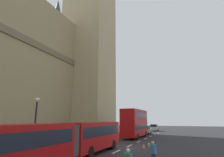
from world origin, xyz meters
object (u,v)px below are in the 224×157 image
Objects in this scene: articulated_bus at (64,138)px; traffic_cone_middle at (149,144)px; pedestrian_by_kerb at (153,153)px; sedan_trailing at (154,128)px; street_lamp at (35,121)px; sedan_lead at (146,130)px; double_decker_bus at (135,122)px; traffic_cone_west at (144,146)px.

traffic_cone_middle is at bearing -22.02° from articulated_bus.
sedan_trailing is at bearing 9.41° from pedestrian_by_kerb.
street_lamp is at bearing 136.35° from traffic_cone_middle.
sedan_lead and sedan_trailing have the same top height.
articulated_bus is at bearing 101.39° from pedestrian_by_kerb.
pedestrian_by_kerb is (-19.45, -6.55, -1.80)m from double_decker_bus.
articulated_bus is 4.02× the size of sedan_lead.
traffic_cone_west is at bearing 17.65° from pedestrian_by_kerb.
traffic_cone_west is at bearing -49.25° from street_lamp.
traffic_cone_middle is 9.74m from pedestrian_by_kerb.
street_lamp reaches higher than sedan_lead.
sedan_trailing is at bearing 7.44° from traffic_cone_west.
sedan_trailing is 31.51m from traffic_cone_middle.
street_lamp is (-9.30, 8.87, 2.77)m from traffic_cone_middle.
double_decker_bus is (20.77, 0.00, 0.96)m from articulated_bus.
pedestrian_by_kerb is at bearing -166.87° from sedan_lead.
double_decker_bus is 16.68× the size of traffic_cone_middle.
sedan_lead is at bearing 0.18° from double_decker_bus.
double_decker_bus reaches higher than traffic_cone_west.
articulated_bus is at bearing 155.18° from traffic_cone_west.
articulated_bus is 30.47× the size of traffic_cone_middle.
sedan_lead is at bearing 13.13° from pedestrian_by_kerb.
articulated_bus is 4.92m from street_lamp.
traffic_cone_middle is 0.34× the size of pedestrian_by_kerb.
pedestrian_by_kerb is at bearing -162.35° from traffic_cone_west.
traffic_cone_west is at bearing -168.59° from sedan_lead.
traffic_cone_middle is 13.14m from street_lamp.
sedan_trailing is 40.76m from street_lamp.
double_decker_bus reaches higher than sedan_lead.
sedan_lead is 28.97m from pedestrian_by_kerb.
sedan_lead reaches higher than traffic_cone_middle.
double_decker_bus is 21.27m from sedan_trailing.
sedan_lead is 7.59× the size of traffic_cone_west.
double_decker_bus is at bearing 0.01° from articulated_bus.
street_lamp is 11.26m from pedestrian_by_kerb.
sedan_lead is at bearing -179.29° from sedan_trailing.
street_lamp is (-7.44, 8.64, 2.77)m from traffic_cone_west.
street_lamp reaches higher than articulated_bus.
traffic_cone_west is 0.11× the size of street_lamp.
articulated_bus is 9.95m from traffic_cone_west.
traffic_cone_middle is (-31.18, -4.54, -0.63)m from sedan_trailing.
pedestrian_by_kerb reaches higher than traffic_cone_west.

